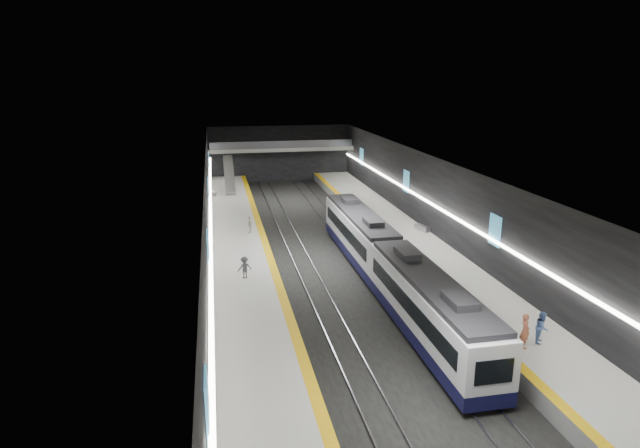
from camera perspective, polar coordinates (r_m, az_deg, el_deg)
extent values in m
plane|color=black|center=(44.69, 1.35, -4.05)|extent=(70.00, 70.00, 0.00)
cube|color=beige|center=(42.63, 1.42, 6.11)|extent=(20.00, 70.00, 0.04)
cube|color=black|center=(42.50, -11.89, 0.21)|extent=(0.04, 70.00, 8.00)
cube|color=black|center=(46.65, 13.47, 1.50)|extent=(0.04, 70.00, 8.00)
cube|color=black|center=(77.36, -4.34, 7.48)|extent=(20.00, 0.04, 8.00)
cube|color=slate|center=(43.58, -8.34, -4.05)|extent=(5.00, 70.00, 1.00)
cube|color=#AAAAA5|center=(43.41, -8.36, -3.42)|extent=(5.00, 70.00, 0.02)
cube|color=#EAB00C|center=(43.55, -5.47, -3.24)|extent=(0.60, 70.00, 0.02)
cube|color=slate|center=(46.66, 10.39, -2.80)|extent=(5.00, 70.00, 1.00)
cube|color=#AAAAA5|center=(46.50, 10.42, -2.20)|extent=(5.00, 70.00, 0.02)
cube|color=#EAB00C|center=(45.75, 7.86, -2.37)|extent=(0.60, 70.00, 0.02)
cube|color=gray|center=(44.11, -2.74, -4.26)|extent=(0.08, 70.00, 0.12)
cube|color=gray|center=(44.33, -0.90, -4.14)|extent=(0.08, 70.00, 0.12)
cube|color=gray|center=(45.07, 3.57, -3.82)|extent=(0.08, 70.00, 0.12)
cube|color=gray|center=(45.44, 5.33, -3.70)|extent=(0.08, 70.00, 0.12)
cube|color=#0F0F38|center=(32.56, 11.37, -10.86)|extent=(2.65, 15.00, 0.80)
cube|color=white|center=(31.86, 11.53, -8.21)|extent=(2.65, 15.00, 2.50)
cube|color=black|center=(31.32, 11.67, -5.87)|extent=(2.44, 14.25, 0.30)
cube|color=black|center=(31.84, 11.54, -8.12)|extent=(2.69, 13.20, 1.00)
cube|color=black|center=(25.91, 18.08, -14.78)|extent=(1.85, 0.05, 1.20)
cube|color=#0F0F38|center=(45.67, 4.23, -2.65)|extent=(2.65, 15.00, 0.80)
cube|color=white|center=(45.17, 4.27, -0.67)|extent=(2.65, 15.00, 2.50)
cube|color=black|center=(44.80, 4.31, 1.05)|extent=(2.44, 14.25, 0.30)
cube|color=black|center=(45.16, 4.27, -0.61)|extent=(2.69, 13.20, 1.00)
cube|color=black|center=(38.36, 7.26, -3.87)|extent=(1.85, 0.05, 1.20)
cube|color=#439CC9|center=(19.25, -11.94, -18.35)|extent=(0.10, 1.50, 2.20)
cube|color=#439CC9|center=(34.69, -11.84, -2.49)|extent=(0.10, 1.50, 2.20)
cube|color=#439CC9|center=(52.10, -11.80, 3.65)|extent=(0.10, 1.50, 2.20)
cube|color=#439CC9|center=(68.82, -11.78, 6.57)|extent=(0.10, 1.50, 2.20)
cube|color=#439CC9|center=(39.63, 18.16, -0.64)|extent=(0.10, 1.50, 2.20)
cube|color=#439CC9|center=(55.51, 9.17, 4.53)|extent=(0.10, 1.50, 2.20)
cube|color=#439CC9|center=(71.44, 4.45, 7.19)|extent=(0.10, 1.50, 2.20)
cube|color=white|center=(42.55, -11.60, -0.04)|extent=(0.25, 68.60, 0.12)
cube|color=white|center=(46.62, 13.23, 1.25)|extent=(0.25, 68.60, 0.12)
cube|color=gray|center=(75.26, -4.16, 8.02)|extent=(20.00, 3.00, 0.50)
cube|color=#47474C|center=(73.73, -4.03, 8.44)|extent=(19.60, 0.08, 1.00)
cube|color=#99999E|center=(68.13, -9.67, 5.22)|extent=(1.20, 7.50, 3.92)
cube|color=#99999E|center=(65.78, -11.26, 3.28)|extent=(0.57, 1.95, 0.47)
cube|color=#99999E|center=(50.79, 10.86, -0.42)|extent=(0.95, 1.94, 0.46)
imported|color=#A95B3F|center=(30.97, 21.02, -10.61)|extent=(0.56, 0.76, 1.93)
imported|color=#4D6CA7|center=(31.89, 22.60, -10.15)|extent=(1.08, 1.10, 1.78)
imported|color=beige|center=(49.34, -7.49, -0.06)|extent=(0.50, 0.98, 1.59)
imported|color=#3F4046|center=(38.62, -8.05, -4.63)|extent=(1.16, 0.84, 1.61)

